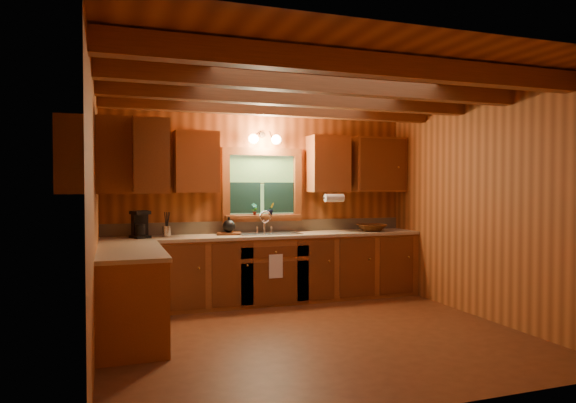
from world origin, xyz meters
The scene contains 20 objects.
room centered at (0.00, 0.00, 1.30)m, with size 4.20×4.20×4.20m.
ceiling_beams centered at (0.00, 0.00, 2.49)m, with size 4.20×2.54×0.18m.
base_cabinets centered at (-0.49, 1.28, 0.43)m, with size 4.20×2.22×0.86m.
countertop centered at (-0.48, 1.29, 0.88)m, with size 4.20×2.24×0.04m.
backsplash centered at (0.00, 1.89, 0.98)m, with size 4.20×0.02×0.16m, color tan.
dishwasher_panel centered at (-1.47, 0.68, 0.43)m, with size 0.02×0.60×0.80m, color white.
upper_cabinets centered at (-0.56, 1.42, 1.84)m, with size 4.19×1.77×0.78m.
window centered at (0.00, 1.87, 1.53)m, with size 1.12×0.08×1.00m.
window_sill centered at (0.00, 1.82, 1.12)m, with size 1.06×0.14×0.04m, color brown.
wall_sconce centered at (0.00, 1.75, 2.16)m, with size 0.45×0.21×0.17m.
paper_towel_roll centered at (0.92, 1.53, 1.37)m, with size 0.11×0.11×0.27m, color white.
dish_towel centered at (0.00, 1.26, 0.52)m, with size 0.18×0.01×0.30m, color white.
sink centered at (0.00, 1.60, 0.86)m, with size 0.82×0.48×0.43m.
coffee_maker centered at (-1.63, 1.62, 1.06)m, with size 0.19×0.24×0.33m.
utensil_crock centered at (-1.31, 1.64, 0.98)m, with size 0.11×0.11×0.31m.
cutting_board centered at (-0.51, 1.67, 0.91)m, with size 0.30×0.22×0.03m, color #5E2D14.
teakettle centered at (-0.51, 1.67, 1.01)m, with size 0.16×0.16×0.21m.
wicker_basket centered at (1.48, 1.51, 0.95)m, with size 0.40×0.40×0.10m, color #48230C.
potted_plant_left centered at (-0.13, 1.81, 1.22)m, with size 0.09×0.06×0.16m, color #5E2D14.
potted_plant_right centered at (0.11, 1.81, 1.22)m, with size 0.09×0.07×0.16m, color #5E2D14.
Camera 1 is at (-1.97, -4.86, 1.52)m, focal length 32.02 mm.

